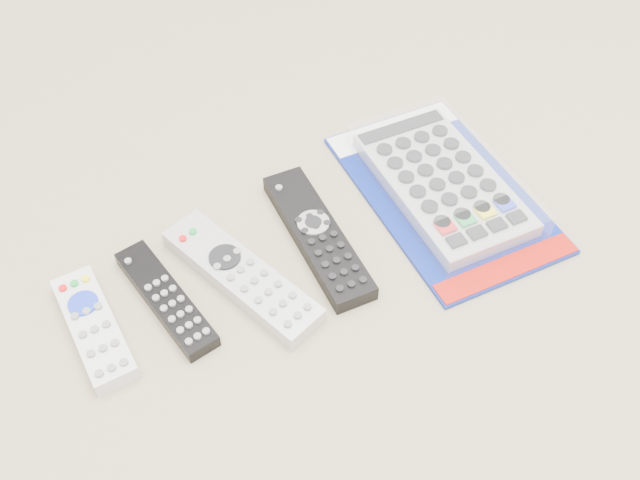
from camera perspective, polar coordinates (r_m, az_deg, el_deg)
remote_small_grey at (r=0.82m, az=-17.64°, el=-6.70°), size 0.06×0.16×0.02m
remote_slim_black at (r=0.82m, az=-12.20°, el=-4.61°), size 0.04×0.17×0.02m
remote_silver_dvd at (r=0.82m, az=-6.27°, el=-2.89°), size 0.10×0.23×0.03m
remote_large_black at (r=0.86m, az=-0.18°, el=0.35°), size 0.09×0.22×0.02m
jumbo_remote_packaged at (r=0.92m, az=9.80°, el=4.61°), size 0.24×0.34×0.04m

